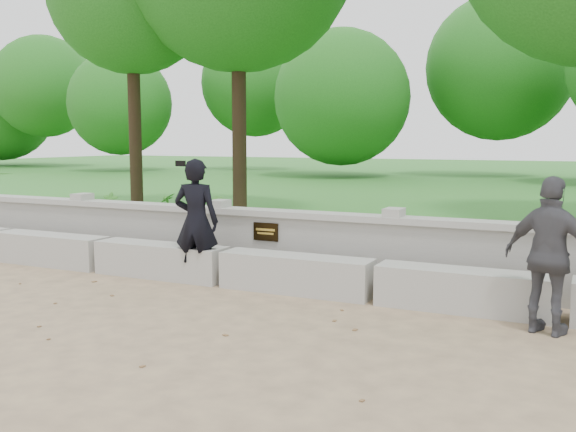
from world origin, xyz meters
name	(u,v)px	position (x,y,z in m)	size (l,w,h in m)	color
ground	(128,322)	(0.00, 0.00, 0.00)	(80.00, 80.00, 0.00)	tan
lawn	(436,197)	(0.00, 14.00, 0.12)	(40.00, 22.00, 0.25)	#2C7226
concrete_bench	(225,267)	(0.00, 1.90, 0.22)	(11.90, 0.45, 0.45)	#A9A7A0
parapet_wall	(251,240)	(0.00, 2.60, 0.46)	(12.50, 0.35, 0.90)	#9F9D96
man_main	(196,221)	(-0.36, 1.80, 0.80)	(0.65, 0.59, 1.60)	black
visitor_right	(551,256)	(3.87, 1.40, 0.75)	(0.95, 0.62, 1.50)	#45454A
shrub_a	(111,207)	(-4.31, 4.74, 0.53)	(0.30, 0.20, 0.56)	#3B7F2B
shrub_b	(215,217)	(-1.37, 3.88, 0.58)	(0.37, 0.29, 0.66)	#3B7F2B
shrub_d	(168,211)	(-2.67, 4.36, 0.57)	(0.35, 0.32, 0.63)	#3B7F2B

